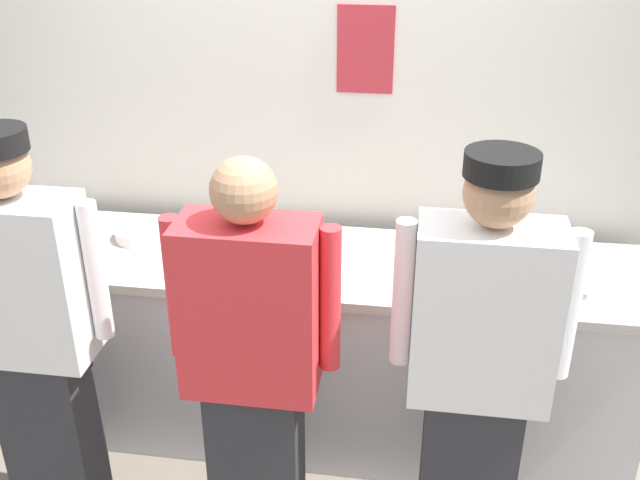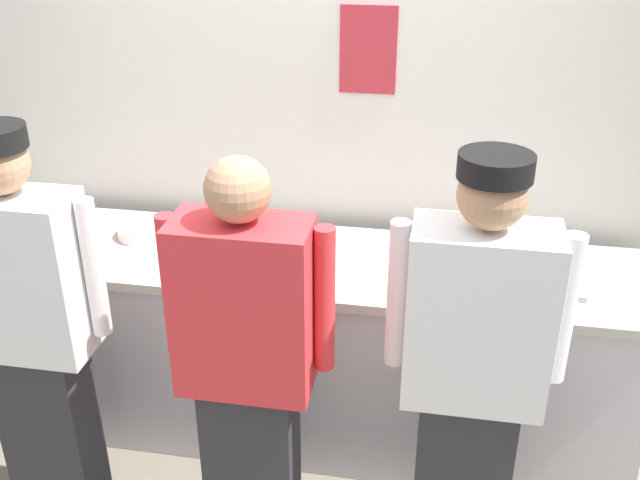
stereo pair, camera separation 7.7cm
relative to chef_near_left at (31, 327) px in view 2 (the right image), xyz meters
name	(u,v)px [view 2 (the right image)]	position (x,y,z in m)	size (l,w,h in m)	color
ground_plane	(285,478)	(0.87, 0.30, -0.88)	(9.00, 9.00, 0.00)	slate
wall_back	(318,96)	(0.87, 1.13, 0.60)	(4.61, 0.11, 2.95)	silver
prep_counter	(300,345)	(0.87, 0.66, -0.42)	(2.94, 0.68, 0.90)	silver
chef_near_left	(31,327)	(0.00, 0.00, 0.00)	(0.60, 0.24, 1.64)	#2D2D33
chef_center	(247,365)	(0.84, -0.06, -0.02)	(0.60, 0.24, 1.61)	#2D2D33
chef_far_right	(473,372)	(1.60, 0.00, 0.00)	(0.60, 0.24, 1.65)	#2D2D33
plate_stack_front	(31,241)	(-0.30, 0.55, 0.06)	(0.23, 0.23, 0.06)	white
plate_stack_rear	(143,231)	(0.14, 0.74, 0.05)	(0.23, 0.23, 0.05)	white
mixing_bowl_steel	(257,245)	(0.70, 0.63, 0.08)	(0.30, 0.30, 0.11)	#B7BABF
sheet_tray	(532,275)	(1.83, 0.66, 0.04)	(0.42, 0.30, 0.02)	#B7BABF
squeeze_bottle_primary	(86,220)	(-0.09, 0.67, 0.12)	(0.06, 0.06, 0.20)	red
ramekin_orange_sauce	(456,246)	(1.53, 0.83, 0.05)	(0.09, 0.09, 0.05)	white
ramekin_green_sauce	(424,252)	(1.39, 0.75, 0.05)	(0.10, 0.10, 0.05)	white
ramekin_red_sauce	(222,228)	(0.48, 0.85, 0.05)	(0.09, 0.09, 0.04)	white
deli_cup	(199,233)	(0.41, 0.71, 0.08)	(0.09, 0.09, 0.11)	white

